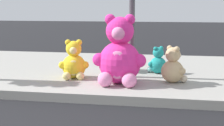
{
  "coord_description": "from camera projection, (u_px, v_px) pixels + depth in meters",
  "views": [
    {
      "loc": [
        1.72,
        -1.76,
        1.5
      ],
      "look_at": [
        0.76,
        3.6,
        0.55
      ],
      "focal_mm": 52.76,
      "sensor_mm": 36.0,
      "label": 1
    }
  ],
  "objects": [
    {
      "name": "plush_tan",
      "position": [
        173.0,
        68.0,
        5.83
      ],
      "size": [
        0.47,
        0.47,
        0.66
      ],
      "color": "tan",
      "rests_on": "sidewalk"
    },
    {
      "name": "plush_white",
      "position": [
        127.0,
        58.0,
        6.86
      ],
      "size": [
        0.5,
        0.5,
        0.7
      ],
      "color": "white",
      "rests_on": "sidewalk"
    },
    {
      "name": "sidewalk",
      "position": [
        91.0,
        71.0,
        7.29
      ],
      "size": [
        28.0,
        4.4,
        0.15
      ],
      "primitive_type": "cube",
      "color": "#9E9B93",
      "rests_on": "ground_plane"
    },
    {
      "name": "plush_teal",
      "position": [
        158.0,
        62.0,
        6.65
      ],
      "size": [
        0.39,
        0.39,
        0.55
      ],
      "color": "teal",
      "rests_on": "sidewalk"
    },
    {
      "name": "plush_pink_large",
      "position": [
        120.0,
        56.0,
        5.7
      ],
      "size": [
        0.94,
        0.82,
        1.21
      ],
      "color": "#F22D93",
      "rests_on": "sidewalk"
    },
    {
      "name": "plush_yellow",
      "position": [
        74.0,
        63.0,
        6.17
      ],
      "size": [
        0.55,
        0.51,
        0.73
      ],
      "color": "yellow",
      "rests_on": "sidewalk"
    }
  ]
}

